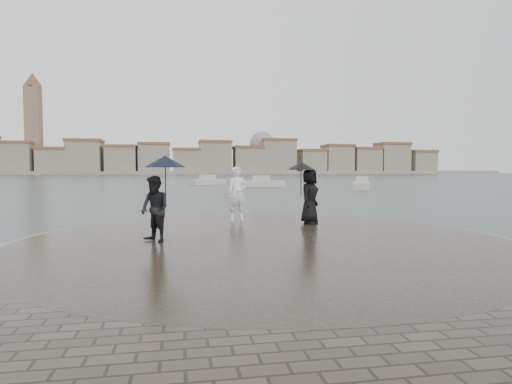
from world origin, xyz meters
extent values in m
plane|color=#2B3835|center=(0.00, 0.00, 0.00)|extent=(400.00, 400.00, 0.00)
cylinder|color=gray|center=(0.00, 3.50, 0.16)|extent=(12.50, 12.50, 0.32)
cylinder|color=#2D261E|center=(0.00, 3.50, 0.18)|extent=(11.90, 11.90, 0.36)
imported|color=white|center=(-0.18, 7.36, 1.26)|extent=(0.68, 0.46, 1.80)
imported|color=black|center=(-2.64, 3.57, 1.14)|extent=(0.94, 0.96, 1.56)
cylinder|color=black|center=(-2.39, 3.67, 1.71)|extent=(0.02, 0.02, 0.90)
cone|color=black|center=(-2.39, 3.67, 2.26)|extent=(1.03, 1.03, 0.28)
imported|color=black|center=(1.95, 6.16, 1.22)|extent=(0.94, 1.00, 1.73)
cylinder|color=black|center=(1.70, 6.26, 1.66)|extent=(0.02, 0.02, 0.90)
cone|color=black|center=(1.70, 6.26, 2.18)|extent=(0.96, 0.96, 0.26)
cube|color=gray|center=(0.00, 163.00, 0.60)|extent=(260.00, 20.00, 1.20)
cube|color=gray|center=(-60.00, 160.00, 5.50)|extent=(11.00, 10.00, 11.00)
cube|color=brown|center=(-60.00, 160.00, 11.50)|extent=(11.60, 10.60, 1.00)
cube|color=gray|center=(-48.00, 160.00, 4.50)|extent=(10.00, 10.00, 9.00)
cube|color=brown|center=(-48.00, 160.00, 9.50)|extent=(10.60, 10.60, 1.00)
cube|color=gray|center=(-37.00, 160.00, 6.00)|extent=(12.00, 10.00, 12.00)
cube|color=brown|center=(-37.00, 160.00, 12.50)|extent=(12.60, 10.60, 1.00)
cube|color=gray|center=(-24.00, 160.00, 5.00)|extent=(11.00, 10.00, 10.00)
cube|color=brown|center=(-24.00, 160.00, 10.50)|extent=(11.60, 10.60, 1.00)
cube|color=gray|center=(-12.00, 160.00, 5.50)|extent=(11.00, 10.00, 11.00)
cube|color=brown|center=(-12.00, 160.00, 11.50)|extent=(11.60, 10.60, 1.00)
cube|color=gray|center=(0.00, 160.00, 4.50)|extent=(10.00, 10.00, 9.00)
cube|color=brown|center=(0.00, 160.00, 9.50)|extent=(10.60, 10.60, 1.00)
cube|color=gray|center=(11.00, 160.00, 6.00)|extent=(12.00, 10.00, 12.00)
cube|color=brown|center=(11.00, 160.00, 12.50)|extent=(12.60, 10.60, 1.00)
cube|color=gray|center=(24.00, 160.00, 5.00)|extent=(11.00, 10.00, 10.00)
cube|color=brown|center=(24.00, 160.00, 10.50)|extent=(11.60, 10.60, 1.00)
cube|color=gray|center=(36.00, 160.00, 6.50)|extent=(13.00, 10.00, 13.00)
cube|color=brown|center=(36.00, 160.00, 13.50)|extent=(13.60, 10.60, 1.00)
cube|color=gray|center=(50.00, 160.00, 4.50)|extent=(10.00, 10.00, 9.00)
cube|color=brown|center=(50.00, 160.00, 9.50)|extent=(10.60, 10.60, 1.00)
cube|color=gray|center=(61.00, 160.00, 5.50)|extent=(11.00, 10.00, 11.00)
cube|color=brown|center=(61.00, 160.00, 11.50)|extent=(11.60, 10.60, 1.00)
cube|color=gray|center=(73.00, 160.00, 5.00)|extent=(11.00, 10.00, 10.00)
cube|color=brown|center=(73.00, 160.00, 10.50)|extent=(11.60, 10.60, 1.00)
cube|color=gray|center=(85.00, 160.00, 6.00)|extent=(12.00, 10.00, 12.00)
cube|color=brown|center=(85.00, 160.00, 12.50)|extent=(12.60, 10.60, 1.00)
cube|color=gray|center=(98.00, 160.00, 4.50)|extent=(10.00, 10.00, 9.00)
cube|color=brown|center=(98.00, 160.00, 9.50)|extent=(10.60, 10.60, 1.00)
cube|color=#846654|center=(-55.00, 162.00, 16.00)|extent=(5.00, 5.00, 32.00)
cone|color=brown|center=(-55.00, 162.00, 34.50)|extent=(6.80, 6.80, 5.00)
sphere|color=gray|center=(30.00, 162.00, 12.00)|extent=(10.00, 10.00, 10.00)
cube|color=beige|center=(16.26, 34.58, 0.25)|extent=(3.77, 5.66, 0.90)
cube|color=beige|center=(16.26, 34.58, 0.85)|extent=(1.93, 2.32, 0.90)
cube|color=beige|center=(1.45, 50.43, 0.25)|extent=(5.35, 4.60, 0.90)
cube|color=beige|center=(1.45, 50.43, 0.85)|extent=(2.32, 2.16, 0.90)
cube|color=beige|center=(7.30, 42.91, 0.25)|extent=(5.65, 2.26, 0.90)
cube|color=beige|center=(7.30, 42.91, 0.85)|extent=(2.13, 1.44, 0.90)
camera|label=1|loc=(-2.02, -6.73, 2.08)|focal=30.00mm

